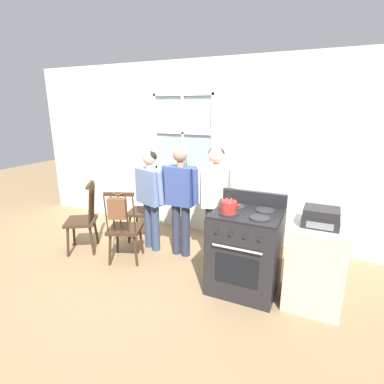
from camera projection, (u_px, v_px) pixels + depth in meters
ground_plane at (155, 269)px, 3.87m from camera, size 16.00×16.00×0.00m
wall_back at (200, 152)px, 4.71m from camera, size 6.40×0.16×2.70m
chair_by_window at (125, 229)px, 3.97m from camera, size 0.54×0.53×1.00m
chair_near_wall at (83, 221)px, 4.26m from camera, size 0.56×0.57×1.00m
chair_center_cluster at (144, 212)px, 4.63m from camera, size 0.50×0.51×1.00m
person_elderly_left at (151, 192)px, 4.20m from camera, size 0.57×0.34×1.44m
person_teen_center at (181, 193)px, 4.00m from camera, size 0.53×0.22×1.52m
person_adult_right at (215, 194)px, 3.91m from camera, size 0.51×0.29×1.53m
stove at (245, 250)px, 3.33m from camera, size 0.74×0.68×1.08m
kettle at (229, 205)px, 3.13m from camera, size 0.21×0.17×0.25m
potted_plant at (185, 167)px, 4.80m from camera, size 0.13×0.13×0.27m
handbag at (117, 208)px, 3.64m from camera, size 0.24×0.24×0.31m
side_counter at (315, 266)px, 3.05m from camera, size 0.55×0.50×0.90m
stereo at (321, 217)px, 2.89m from camera, size 0.34×0.29×0.18m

